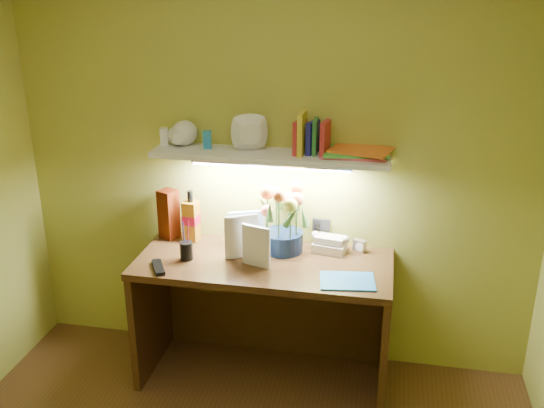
# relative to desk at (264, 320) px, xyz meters

# --- Properties ---
(desk) EXTENTS (1.40, 0.60, 0.75)m
(desk) POSITION_rel_desk_xyz_m (0.00, 0.00, 0.00)
(desk) COLOR #381A0F
(desk) RESTS_ON ground
(flower_bouquet) EXTENTS (0.31, 0.31, 0.40)m
(flower_bouquet) POSITION_rel_desk_xyz_m (0.08, 0.16, 0.57)
(flower_bouquet) COLOR #0D1C39
(flower_bouquet) RESTS_ON desk
(telephone) EXTENTS (0.20, 0.16, 0.11)m
(telephone) POSITION_rel_desk_xyz_m (0.34, 0.20, 0.43)
(telephone) COLOR beige
(telephone) RESTS_ON desk
(desk_clock) EXTENTS (0.08, 0.06, 0.07)m
(desk_clock) POSITION_rel_desk_xyz_m (0.51, 0.23, 0.41)
(desk_clock) COLOR #B9BABF
(desk_clock) RESTS_ON desk
(whisky_bottle) EXTENTS (0.09, 0.09, 0.31)m
(whisky_bottle) POSITION_rel_desk_xyz_m (-0.47, 0.20, 0.53)
(whisky_bottle) COLOR #A36010
(whisky_bottle) RESTS_ON desk
(whisky_box) EXTENTS (0.13, 0.13, 0.30)m
(whisky_box) POSITION_rel_desk_xyz_m (-0.62, 0.21, 0.52)
(whisky_box) COLOR #521705
(whisky_box) RESTS_ON desk
(pen_cup) EXTENTS (0.08, 0.08, 0.17)m
(pen_cup) POSITION_rel_desk_xyz_m (-0.42, -0.06, 0.46)
(pen_cup) COLOR black
(pen_cup) RESTS_ON desk
(art_card) EXTENTS (0.21, 0.12, 0.21)m
(art_card) POSITION_rel_desk_xyz_m (-0.14, 0.19, 0.48)
(art_card) COLOR white
(art_card) RESTS_ON desk
(tv_remote) EXTENTS (0.13, 0.18, 0.02)m
(tv_remote) POSITION_rel_desk_xyz_m (-0.53, -0.20, 0.38)
(tv_remote) COLOR black
(tv_remote) RESTS_ON desk
(blue_folder) EXTENTS (0.30, 0.24, 0.01)m
(blue_folder) POSITION_rel_desk_xyz_m (0.47, -0.15, 0.38)
(blue_folder) COLOR #2483D5
(blue_folder) RESTS_ON desk
(desk_book_a) EXTENTS (0.18, 0.10, 0.25)m
(desk_book_a) POSITION_rel_desk_xyz_m (-0.21, -0.02, 0.50)
(desk_book_a) COLOR white
(desk_book_a) RESTS_ON desk
(desk_book_b) EXTENTS (0.17, 0.07, 0.23)m
(desk_book_b) POSITION_rel_desk_xyz_m (-0.11, -0.04, 0.49)
(desk_book_b) COLOR white
(desk_book_b) RESTS_ON desk
(wall_shelf) EXTENTS (1.31, 0.34, 0.26)m
(wall_shelf) POSITION_rel_desk_xyz_m (0.00, 0.18, 0.96)
(wall_shelf) COLOR white
(wall_shelf) RESTS_ON ground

